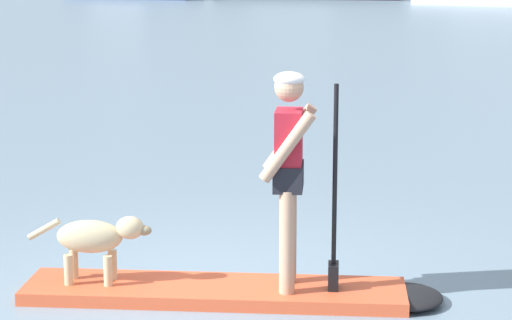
% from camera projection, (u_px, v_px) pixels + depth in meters
% --- Properties ---
extents(ground_plane, '(400.00, 400.00, 0.00)m').
position_uv_depth(ground_plane, '(214.00, 297.00, 7.64)').
color(ground_plane, gray).
extents(paddleboard, '(3.30, 1.42, 0.10)m').
position_uv_depth(paddleboard, '(243.00, 292.00, 7.61)').
color(paddleboard, '#E55933').
rests_on(paddleboard, ground_plane).
extents(person_paddler, '(0.66, 0.56, 1.67)m').
position_uv_depth(person_paddler, '(291.00, 166.00, 7.38)').
color(person_paddler, tan).
rests_on(person_paddler, paddleboard).
extents(dog, '(0.97, 0.35, 0.54)m').
position_uv_depth(dog, '(96.00, 238.00, 7.62)').
color(dog, '#CCB78C').
rests_on(dog, paddleboard).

